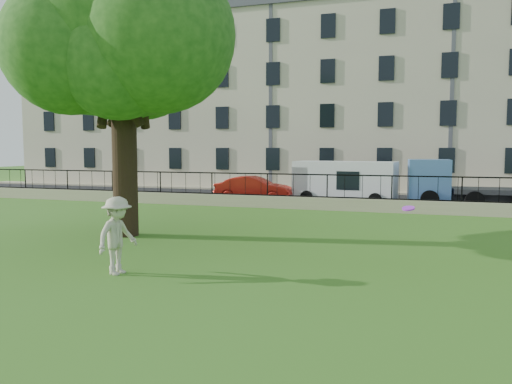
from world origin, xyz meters
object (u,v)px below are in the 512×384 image
(man, at_px, (117,236))
(frisbee, at_px, (408,208))
(blue_truck, at_px, (467,183))
(red_sedan, at_px, (254,189))
(white_van, at_px, (345,182))
(tree, at_px, (119,27))

(man, distance_m, frisbee, 6.67)
(frisbee, xyz_separation_m, blue_truck, (2.50, 15.84, -0.46))
(blue_truck, bearing_deg, red_sedan, -178.62)
(man, distance_m, red_sedan, 16.26)
(white_van, bearing_deg, red_sedan, -162.91)
(man, bearing_deg, tree, 41.34)
(red_sedan, height_order, white_van, white_van)
(tree, height_order, red_sedan, tree)
(red_sedan, distance_m, white_van, 4.98)
(frisbee, bearing_deg, red_sedan, 119.80)
(red_sedan, bearing_deg, blue_truck, -87.75)
(red_sedan, xyz_separation_m, white_van, (4.86, 1.00, 0.42))
(frisbee, height_order, blue_truck, blue_truck)
(frisbee, height_order, white_van, white_van)
(frisbee, bearing_deg, blue_truck, 81.03)
(white_van, bearing_deg, blue_truck, 5.47)
(red_sedan, xyz_separation_m, blue_truck, (11.00, 1.00, 0.49))
(red_sedan, height_order, blue_truck, blue_truck)
(man, height_order, blue_truck, blue_truck)
(tree, bearing_deg, red_sedan, 85.63)
(tree, relative_size, white_van, 1.94)
(tree, height_order, frisbee, tree)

